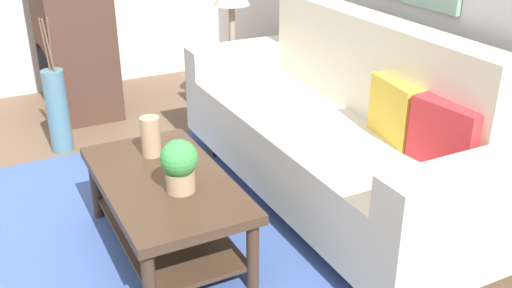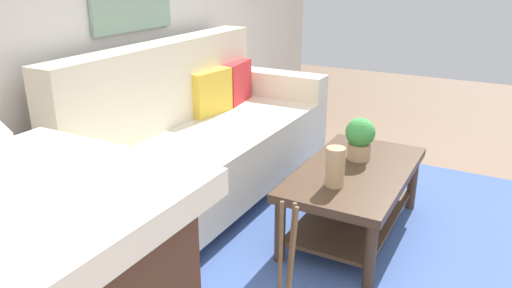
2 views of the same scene
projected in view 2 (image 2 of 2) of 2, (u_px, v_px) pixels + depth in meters
The scene contains 12 objects.
ground_plane at pixel (454, 263), 2.73m from camera, with size 9.64×9.64×0.00m, color brown.
area_rug at pixel (366, 239), 2.95m from camera, with size 2.71×2.20×0.01m, color #3D5693.
couch at pixel (197, 142), 3.30m from camera, with size 2.32×0.84×1.08m.
throw_pillow_mustard at pixel (210, 92), 3.57m from camera, with size 0.36×0.12×0.32m, color gold.
throw_pillow_crimson at pixel (236, 82), 3.87m from camera, with size 0.36×0.12×0.32m, color red.
coffee_table at pixel (354, 186), 2.92m from camera, with size 1.10×0.60×0.43m.
tabletop_vase at pixel (335, 167), 2.63m from camera, with size 0.10×0.10×0.22m, color tan.
potted_plant_tabletop at pixel (360, 137), 2.98m from camera, with size 0.18×0.18×0.26m.
side_table at pixel (3, 274), 2.16m from camera, with size 0.44×0.44×0.56m, color #422D1E.
floor_vase_branch_a at pixel (290, 256), 1.41m from camera, with size 0.01×0.01×0.36m, color brown.
floor_vase_branch_b at pixel (280, 260), 1.39m from camera, with size 0.01×0.01×0.36m, color brown.
floor_vase_branch_c at pixel (292, 263), 1.38m from camera, with size 0.01×0.01×0.36m, color brown.
Camera 2 is at (-2.57, -0.14, 1.57)m, focal length 34.54 mm.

